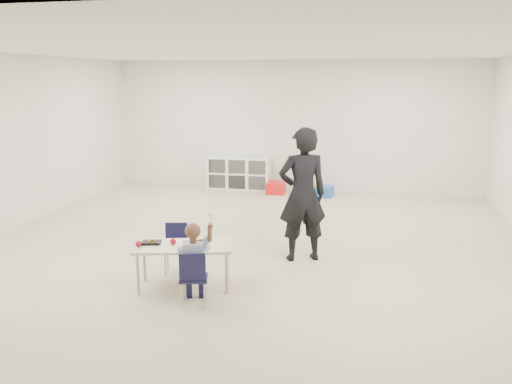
% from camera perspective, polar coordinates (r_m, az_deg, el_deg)
% --- Properties ---
extents(room, '(9.00, 9.02, 2.80)m').
position_cam_1_polar(room, '(7.47, -0.96, 4.13)').
color(room, beige).
rests_on(room, ground).
extents(table, '(1.22, 0.82, 0.51)m').
position_cam_1_polar(table, '(6.44, -7.57, -7.70)').
color(table, beige).
rests_on(table, ground).
extents(chair_near, '(0.36, 0.35, 0.62)m').
position_cam_1_polar(chair_near, '(5.94, -6.58, -8.89)').
color(chair_near, black).
rests_on(chair_near, ground).
extents(chair_far, '(0.36, 0.35, 0.62)m').
position_cam_1_polar(chair_far, '(6.91, -8.44, -5.94)').
color(chair_far, black).
rests_on(chair_far, ground).
extents(child, '(0.50, 0.50, 0.97)m').
position_cam_1_polar(child, '(5.88, -6.62, -7.27)').
color(child, '#A4B7DE').
rests_on(child, chair_near).
extents(lunch_tray_near, '(0.25, 0.21, 0.03)m').
position_cam_1_polar(lunch_tray_near, '(6.40, -6.37, -5.26)').
color(lunch_tray_near, black).
rests_on(lunch_tray_near, table).
extents(lunch_tray_far, '(0.25, 0.21, 0.03)m').
position_cam_1_polar(lunch_tray_far, '(6.46, -10.97, -5.24)').
color(lunch_tray_far, black).
rests_on(lunch_tray_far, table).
extents(milk_carton, '(0.09, 0.09, 0.10)m').
position_cam_1_polar(milk_carton, '(6.23, -7.37, -5.43)').
color(milk_carton, white).
rests_on(milk_carton, table).
extents(bread_roll, '(0.09, 0.09, 0.07)m').
position_cam_1_polar(bread_roll, '(6.21, -5.42, -5.61)').
color(bread_roll, '#B9804C').
rests_on(bread_roll, table).
extents(apple_near, '(0.07, 0.07, 0.07)m').
position_cam_1_polar(apple_near, '(6.39, -8.73, -5.15)').
color(apple_near, maroon).
rests_on(apple_near, table).
extents(apple_far, '(0.07, 0.07, 0.07)m').
position_cam_1_polar(apple_far, '(6.37, -12.27, -5.35)').
color(apple_far, maroon).
rests_on(apple_far, table).
extents(cubby_shelf, '(1.40, 0.40, 0.70)m').
position_cam_1_polar(cubby_shelf, '(12.02, -1.81, 2.00)').
color(cubby_shelf, white).
rests_on(cubby_shelf, ground).
extents(adult, '(0.77, 0.65, 1.79)m').
position_cam_1_polar(adult, '(7.20, 4.92, -0.28)').
color(adult, black).
rests_on(adult, ground).
extents(bin_red, '(0.40, 0.50, 0.23)m').
position_cam_1_polar(bin_red, '(11.59, 2.10, 0.46)').
color(bin_red, red).
rests_on(bin_red, ground).
extents(bin_yellow, '(0.43, 0.52, 0.23)m').
position_cam_1_polar(bin_yellow, '(11.41, 5.41, 0.24)').
color(bin_yellow, gold).
rests_on(bin_yellow, ground).
extents(bin_blue, '(0.39, 0.47, 0.21)m').
position_cam_1_polar(bin_blue, '(11.38, 7.19, 0.09)').
color(bin_blue, blue).
rests_on(bin_blue, ground).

